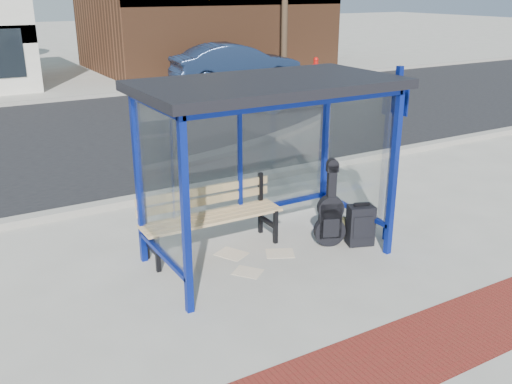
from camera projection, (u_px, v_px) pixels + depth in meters
ground at (267, 256)px, 7.84m from camera, size 120.00×120.00×0.00m
brick_paver_strip at (402, 355)px, 5.73m from camera, size 60.00×1.00×0.01m
curb_near at (182, 191)px, 10.17m from camera, size 60.00×0.25×0.12m
street_asphalt at (101, 134)px, 14.33m from camera, size 60.00×10.00×0.00m
curb_far at (56, 100)px, 18.44m from camera, size 60.00×0.25×0.12m
far_sidewalk at (44, 93)px, 20.00m from camera, size 60.00×4.00×0.01m
bus_shelter at (265, 107)px, 7.20m from camera, size 3.30×1.80×2.42m
bench at (210, 213)px, 7.90m from camera, size 2.01×0.52×0.95m
guitar_bag at (330, 216)px, 8.05m from camera, size 0.46×0.28×1.21m
suitcase at (361, 225)px, 8.11m from camera, size 0.43×0.34×0.64m
backpack at (346, 229)px, 8.35m from camera, size 0.32×0.30×0.32m
sign_post at (394, 146)px, 7.90m from camera, size 0.10×0.31×2.51m
newspaper_a at (232, 254)px, 7.91m from camera, size 0.46×0.50×0.01m
newspaper_b at (248, 272)px, 7.41m from camera, size 0.44×0.45×0.01m
newspaper_c at (280, 253)px, 7.93m from camera, size 0.48×0.45×0.01m
parked_car at (236, 65)px, 21.04m from camera, size 4.91×2.16×1.57m
fire_hydrant at (316, 65)px, 23.99m from camera, size 0.33×0.22×0.73m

